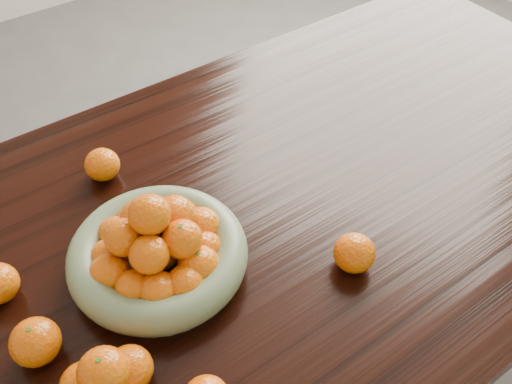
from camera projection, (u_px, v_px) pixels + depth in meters
ground at (264, 378)px, 1.68m from camera, size 5.00×5.00×0.00m
dining_table at (267, 234)px, 1.21m from camera, size 2.00×1.00×0.75m
fruit_bowl at (158, 251)px, 1.00m from camera, size 0.32×0.32×0.17m
orange_pyramid at (108, 384)px, 0.83m from camera, size 0.14×0.14×0.12m
loose_orange_0 at (35, 342)px, 0.89m from camera, size 0.08×0.08×0.07m
loose_orange_2 at (354, 253)px, 1.01m from camera, size 0.08×0.08×0.07m
loose_orange_4 at (102, 165)px, 1.17m from camera, size 0.07×0.07×0.07m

